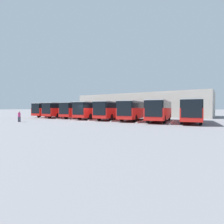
# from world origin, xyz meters

# --- Properties ---
(ground_plane) EXTENTS (600.00, 600.00, 0.00)m
(ground_plane) POSITION_xyz_m (0.00, 0.00, 0.00)
(ground_plane) COLOR slate
(bus_0) EXTENTS (4.11, 10.88, 3.13)m
(bus_0) POSITION_xyz_m (-14.83, -5.09, 1.75)
(bus_0) COLOR red
(bus_0) RESTS_ON ground_plane
(curb_divider_0) EXTENTS (1.32, 6.62, 0.15)m
(curb_divider_0) POSITION_xyz_m (-12.71, -3.52, 0.07)
(curb_divider_0) COLOR #B2B2AD
(curb_divider_0) RESTS_ON ground_plane
(bus_1) EXTENTS (4.11, 10.88, 3.13)m
(bus_1) POSITION_xyz_m (-10.60, -4.73, 1.75)
(bus_1) COLOR red
(bus_1) RESTS_ON ground_plane
(curb_divider_1) EXTENTS (1.32, 6.62, 0.15)m
(curb_divider_1) POSITION_xyz_m (-8.47, -3.16, 0.07)
(curb_divider_1) COLOR #B2B2AD
(curb_divider_1) RESTS_ON ground_plane
(bus_2) EXTENTS (4.11, 10.88, 3.13)m
(bus_2) POSITION_xyz_m (-6.36, -4.95, 1.75)
(bus_2) COLOR red
(bus_2) RESTS_ON ground_plane
(curb_divider_2) EXTENTS (1.32, 6.62, 0.15)m
(curb_divider_2) POSITION_xyz_m (-4.24, -3.38, 0.07)
(curb_divider_2) COLOR #B2B2AD
(curb_divider_2) RESTS_ON ground_plane
(bus_3) EXTENTS (4.11, 10.88, 3.13)m
(bus_3) POSITION_xyz_m (-2.12, -4.94, 1.75)
(bus_3) COLOR red
(bus_3) RESTS_ON ground_plane
(curb_divider_3) EXTENTS (1.32, 6.62, 0.15)m
(curb_divider_3) POSITION_xyz_m (-0.00, -3.37, 0.07)
(curb_divider_3) COLOR #B2B2AD
(curb_divider_3) RESTS_ON ground_plane
(bus_4) EXTENTS (4.11, 10.88, 3.13)m
(bus_4) POSITION_xyz_m (2.12, -4.82, 1.75)
(bus_4) COLOR red
(bus_4) RESTS_ON ground_plane
(curb_divider_4) EXTENTS (1.32, 6.62, 0.15)m
(curb_divider_4) POSITION_xyz_m (4.24, -3.25, 0.07)
(curb_divider_4) COLOR #B2B2AD
(curb_divider_4) RESTS_ON ground_plane
(bus_5) EXTENTS (4.11, 10.88, 3.13)m
(bus_5) POSITION_xyz_m (6.35, -5.61, 1.75)
(bus_5) COLOR red
(bus_5) RESTS_ON ground_plane
(curb_divider_5) EXTENTS (1.32, 6.62, 0.15)m
(curb_divider_5) POSITION_xyz_m (8.47, -4.04, 0.07)
(curb_divider_5) COLOR #B2B2AD
(curb_divider_5) RESTS_ON ground_plane
(bus_6) EXTENTS (4.11, 10.88, 3.13)m
(bus_6) POSITION_xyz_m (10.59, -5.03, 1.75)
(bus_6) COLOR red
(bus_6) RESTS_ON ground_plane
(curb_divider_6) EXTENTS (1.32, 6.62, 0.15)m
(curb_divider_6) POSITION_xyz_m (12.71, -3.46, 0.07)
(curb_divider_6) COLOR #B2B2AD
(curb_divider_6) RESTS_ON ground_plane
(bus_7) EXTENTS (4.11, 10.88, 3.13)m
(bus_7) POSITION_xyz_m (14.83, -5.57, 1.75)
(bus_7) COLOR red
(bus_7) RESTS_ON ground_plane
(pedestrian) EXTENTS (0.48, 0.48, 1.57)m
(pedestrian) POSITION_xyz_m (6.48, 7.15, 0.84)
(pedestrian) COLOR #38384C
(pedestrian) RESTS_ON ground_plane
(station_building) EXTENTS (33.76, 13.46, 5.70)m
(station_building) POSITION_xyz_m (0.00, -21.82, 2.88)
(station_building) COLOR #A8A399
(station_building) RESTS_ON ground_plane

